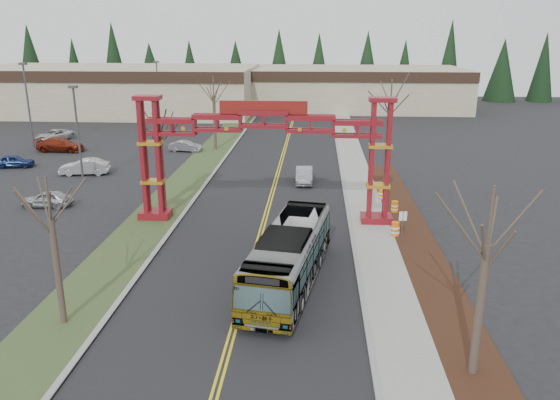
# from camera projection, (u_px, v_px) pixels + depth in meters

# --- Properties ---
(ground) EXTENTS (200.00, 200.00, 0.00)m
(ground) POSITION_uv_depth(u_px,v_px,m) (223.00, 366.00, 22.26)
(ground) COLOR black
(ground) RESTS_ON ground
(road) EXTENTS (12.00, 110.00, 0.02)m
(road) POSITION_uv_depth(u_px,v_px,m) (272.00, 193.00, 46.09)
(road) COLOR black
(road) RESTS_ON ground
(lane_line_left) EXTENTS (0.12, 100.00, 0.01)m
(lane_line_left) POSITION_uv_depth(u_px,v_px,m) (271.00, 193.00, 46.10)
(lane_line_left) COLOR gold
(lane_line_left) RESTS_ON road
(lane_line_right) EXTENTS (0.12, 100.00, 0.01)m
(lane_line_right) POSITION_uv_depth(u_px,v_px,m) (274.00, 193.00, 46.08)
(lane_line_right) COLOR gold
(lane_line_right) RESTS_ON road
(curb_right) EXTENTS (0.30, 110.00, 0.15)m
(curb_right) POSITION_uv_depth(u_px,v_px,m) (345.00, 194.00, 45.68)
(curb_right) COLOR gray
(curb_right) RESTS_ON ground
(sidewalk_right) EXTENTS (2.60, 110.00, 0.14)m
(sidewalk_right) POSITION_uv_depth(u_px,v_px,m) (363.00, 194.00, 45.59)
(sidewalk_right) COLOR gray
(sidewalk_right) RESTS_ON ground
(landscape_strip) EXTENTS (2.60, 50.00, 0.12)m
(landscape_strip) POSITION_uv_depth(u_px,v_px,m) (429.00, 270.00, 31.13)
(landscape_strip) COLOR black
(landscape_strip) RESTS_ON ground
(grass_median) EXTENTS (4.00, 110.00, 0.08)m
(grass_median) POSITION_uv_depth(u_px,v_px,m) (179.00, 191.00, 46.59)
(grass_median) COLOR #324723
(grass_median) RESTS_ON ground
(curb_left) EXTENTS (0.30, 110.00, 0.15)m
(curb_left) POSITION_uv_depth(u_px,v_px,m) (200.00, 191.00, 46.47)
(curb_left) COLOR gray
(curb_left) RESTS_ON ground
(gateway_arch) EXTENTS (18.20, 1.60, 8.90)m
(gateway_arch) POSITION_uv_depth(u_px,v_px,m) (264.00, 139.00, 37.66)
(gateway_arch) COLOR maroon
(gateway_arch) RESTS_ON ground
(retail_building_west) EXTENTS (46.00, 22.30, 7.50)m
(retail_building_west) POSITION_uv_depth(u_px,v_px,m) (117.00, 90.00, 91.66)
(retail_building_west) COLOR tan
(retail_building_west) RESTS_ON ground
(retail_building_east) EXTENTS (38.00, 20.30, 7.00)m
(retail_building_east) POSITION_uv_depth(u_px,v_px,m) (353.00, 88.00, 96.81)
(retail_building_east) COLOR tan
(retail_building_east) RESTS_ON ground
(conifer_treeline) EXTENTS (116.10, 5.60, 13.00)m
(conifer_treeline) POSITION_uv_depth(u_px,v_px,m) (300.00, 66.00, 108.03)
(conifer_treeline) COLOR black
(conifer_treeline) RESTS_ON ground
(transit_bus) EXTENTS (4.61, 11.89, 3.23)m
(transit_bus) POSITION_uv_depth(u_px,v_px,m) (289.00, 256.00, 29.10)
(transit_bus) COLOR #B7BBBF
(transit_bus) RESTS_ON ground
(silver_sedan) EXTENTS (1.57, 4.25, 1.39)m
(silver_sedan) POSITION_uv_depth(u_px,v_px,m) (304.00, 175.00, 49.19)
(silver_sedan) COLOR #A5A8AD
(silver_sedan) RESTS_ON ground
(parked_car_near_a) EXTENTS (3.85, 1.63, 1.30)m
(parked_car_near_a) POSITION_uv_depth(u_px,v_px,m) (47.00, 199.00, 42.39)
(parked_car_near_a) COLOR #AAAFB2
(parked_car_near_a) RESTS_ON ground
(parked_car_near_b) EXTENTS (4.75, 2.25, 1.50)m
(parked_car_near_b) POSITION_uv_depth(u_px,v_px,m) (85.00, 167.00, 51.96)
(parked_car_near_b) COLOR silver
(parked_car_near_b) RESTS_ON ground
(parked_car_mid_a) EXTENTS (5.38, 2.32, 1.55)m
(parked_car_mid_a) POSITION_uv_depth(u_px,v_px,m) (60.00, 145.00, 62.02)
(parked_car_mid_a) COLOR maroon
(parked_car_mid_a) RESTS_ON ground
(parked_car_mid_b) EXTENTS (3.98, 2.15, 1.28)m
(parked_car_mid_b) POSITION_uv_depth(u_px,v_px,m) (14.00, 161.00, 54.74)
(parked_car_mid_b) COLOR navy
(parked_car_mid_b) RESTS_ON ground
(parked_car_far_a) EXTENTS (3.85, 1.81, 1.22)m
(parked_car_far_a) POSITION_uv_depth(u_px,v_px,m) (186.00, 146.00, 62.05)
(parked_car_far_a) COLOR gray
(parked_car_far_a) RESTS_ON ground
(parked_car_far_b) EXTENTS (4.11, 5.39, 1.36)m
(parked_car_far_b) POSITION_uv_depth(u_px,v_px,m) (54.00, 135.00, 68.29)
(parked_car_far_b) COLOR silver
(parked_car_far_b) RESTS_ON ground
(bare_tree_median_near) EXTENTS (3.00, 3.00, 7.13)m
(bare_tree_median_near) POSITION_uv_depth(u_px,v_px,m) (51.00, 220.00, 24.04)
(bare_tree_median_near) COLOR #382D26
(bare_tree_median_near) RESTS_ON ground
(bare_tree_median_mid) EXTENTS (3.14, 3.14, 7.67)m
(bare_tree_median_mid) POSITION_uv_depth(u_px,v_px,m) (160.00, 137.00, 40.65)
(bare_tree_median_mid) COLOR #382D26
(bare_tree_median_mid) RESTS_ON ground
(bare_tree_median_far) EXTENTS (3.33, 3.33, 8.37)m
(bare_tree_median_far) POSITION_uv_depth(u_px,v_px,m) (214.00, 96.00, 61.43)
(bare_tree_median_far) COLOR #382D26
(bare_tree_median_far) RESTS_ON ground
(bare_tree_right_near) EXTENTS (3.45, 3.45, 7.83)m
(bare_tree_right_near) POSITION_uv_depth(u_px,v_px,m) (487.00, 245.00, 20.12)
(bare_tree_right_near) COLOR #382D26
(bare_tree_right_near) RESTS_ON ground
(bare_tree_right_far) EXTENTS (3.43, 3.43, 9.23)m
(bare_tree_right_far) POSITION_uv_depth(u_px,v_px,m) (391.00, 106.00, 47.17)
(bare_tree_right_far) COLOR #382D26
(bare_tree_right_far) RESTS_ON ground
(light_pole_near) EXTENTS (0.75, 0.37, 8.64)m
(light_pole_near) POSITION_uv_depth(u_px,v_px,m) (77.00, 128.00, 48.04)
(light_pole_near) COLOR #3F3F44
(light_pole_near) RESTS_ON ground
(light_pole_mid) EXTENTS (0.84, 0.42, 9.74)m
(light_pole_mid) POSITION_uv_depth(u_px,v_px,m) (28.00, 99.00, 62.63)
(light_pole_mid) COLOR #3F3F44
(light_pole_mid) RESTS_ON ground
(light_pole_far) EXTENTS (0.78, 0.39, 8.99)m
(light_pole_far) POSITION_uv_depth(u_px,v_px,m) (158.00, 87.00, 80.75)
(light_pole_far) COLOR #3F3F44
(light_pole_far) RESTS_ON ground
(street_sign) EXTENTS (0.50, 0.11, 2.21)m
(street_sign) POSITION_uv_depth(u_px,v_px,m) (403.00, 221.00, 34.58)
(street_sign) COLOR #3F3F44
(street_sign) RESTS_ON ground
(barrel_south) EXTENTS (0.57, 0.57, 1.05)m
(barrel_south) POSITION_uv_depth(u_px,v_px,m) (395.00, 230.00, 36.11)
(barrel_south) COLOR orange
(barrel_south) RESTS_ON ground
(barrel_mid) EXTENTS (0.52, 0.52, 0.96)m
(barrel_mid) POSITION_uv_depth(u_px,v_px,m) (395.00, 207.00, 40.87)
(barrel_mid) COLOR orange
(barrel_mid) RESTS_ON ground
(barrel_north) EXTENTS (0.54, 0.54, 1.01)m
(barrel_north) POSITION_uv_depth(u_px,v_px,m) (381.00, 195.00, 43.90)
(barrel_north) COLOR orange
(barrel_north) RESTS_ON ground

